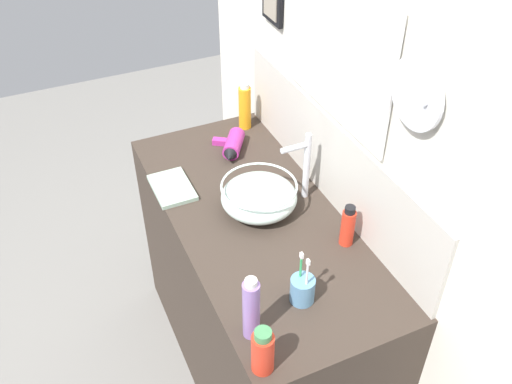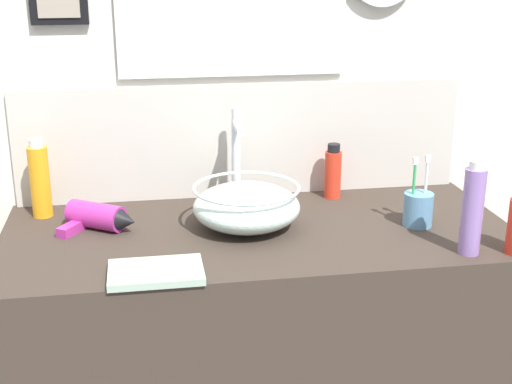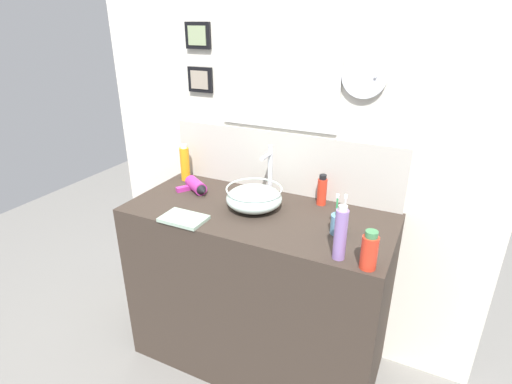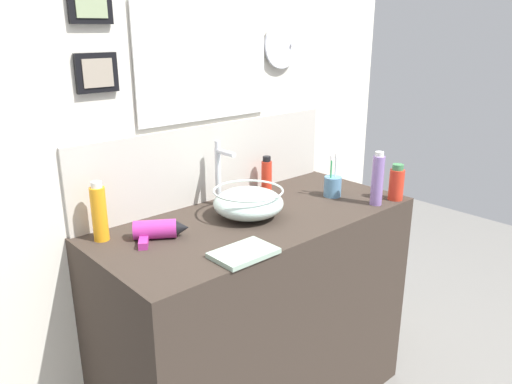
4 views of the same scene
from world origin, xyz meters
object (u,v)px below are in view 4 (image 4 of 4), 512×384
(glass_bowl_sink, at_px, (248,202))
(faucet, at_px, (220,169))
(toothbrush_cup, at_px, (333,186))
(shampoo_bottle, at_px, (396,183))
(spray_bottle, at_px, (377,180))
(hair_drier, at_px, (159,230))
(hand_towel, at_px, (244,253))
(soap_dispenser, at_px, (99,213))
(lotion_bottle, at_px, (267,174))

(glass_bowl_sink, height_order, faucet, faucet)
(toothbrush_cup, xyz_separation_m, shampoo_bottle, (0.16, -0.20, 0.03))
(glass_bowl_sink, bearing_deg, shampoo_bottle, -23.73)
(faucet, xyz_separation_m, spray_bottle, (0.48, -0.41, -0.05))
(faucet, relative_size, hair_drier, 1.29)
(hand_towel, bearing_deg, glass_bowl_sink, 46.40)
(soap_dispenser, distance_m, spray_bottle, 1.08)
(hair_drier, bearing_deg, glass_bowl_sink, -7.64)
(faucet, distance_m, hand_towel, 0.50)
(hair_drier, xyz_separation_m, hand_towel, (0.13, -0.29, -0.02))
(hair_drier, height_order, shampoo_bottle, shampoo_bottle)
(faucet, bearing_deg, shampoo_bottle, -36.15)
(spray_bottle, bearing_deg, hair_drier, 160.92)
(hair_drier, height_order, spray_bottle, spray_bottle)
(lotion_bottle, bearing_deg, hand_towel, -139.28)
(faucet, height_order, hand_towel, faucet)
(faucet, distance_m, spray_bottle, 0.64)
(toothbrush_cup, relative_size, shampoo_bottle, 1.20)
(hair_drier, bearing_deg, soap_dispenser, 141.32)
(lotion_bottle, height_order, spray_bottle, spray_bottle)
(glass_bowl_sink, bearing_deg, spray_bottle, -26.86)
(toothbrush_cup, bearing_deg, lotion_bottle, 122.09)
(hair_drier, relative_size, toothbrush_cup, 1.12)
(hair_drier, distance_m, toothbrush_cup, 0.80)
(soap_dispenser, xyz_separation_m, hand_towel, (0.28, -0.42, -0.09))
(shampoo_bottle, relative_size, spray_bottle, 0.69)
(faucet, relative_size, lotion_bottle, 1.72)
(toothbrush_cup, distance_m, lotion_bottle, 0.29)
(hair_drier, bearing_deg, spray_bottle, -19.08)
(hair_drier, height_order, toothbrush_cup, toothbrush_cup)
(glass_bowl_sink, distance_m, soap_dispenser, 0.54)
(glass_bowl_sink, bearing_deg, faucet, 90.00)
(glass_bowl_sink, height_order, hair_drier, glass_bowl_sink)
(lotion_bottle, distance_m, hand_towel, 0.67)
(faucet, bearing_deg, lotion_bottle, 3.95)
(shampoo_bottle, bearing_deg, soap_dispenser, 158.77)
(shampoo_bottle, bearing_deg, spray_bottle, 171.07)
(soap_dispenser, bearing_deg, lotion_bottle, 1.57)
(soap_dispenser, xyz_separation_m, spray_bottle, (0.99, -0.41, 0.01))
(hair_drier, relative_size, lotion_bottle, 1.33)
(faucet, bearing_deg, toothbrush_cup, -28.01)
(hair_drier, bearing_deg, shampoo_bottle, -17.92)
(toothbrush_cup, height_order, shampoo_bottle, toothbrush_cup)
(faucet, relative_size, spray_bottle, 1.21)
(toothbrush_cup, relative_size, lotion_bottle, 1.18)
(spray_bottle, bearing_deg, faucet, 139.09)
(hand_towel, bearing_deg, soap_dispenser, 123.97)
(toothbrush_cup, bearing_deg, spray_bottle, -74.95)
(soap_dispenser, bearing_deg, hand_towel, -56.03)
(lotion_bottle, height_order, hand_towel, lotion_bottle)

